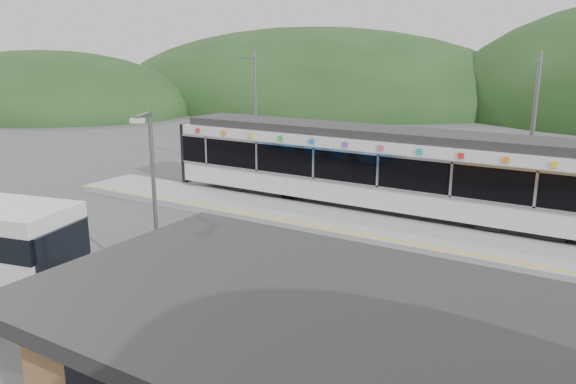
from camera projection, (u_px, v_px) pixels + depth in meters
The scene contains 9 objects.
ground at pixel (280, 246), 20.66m from camera, with size 120.00×120.00×0.00m, color #4C4C4F.
hills at pixel (486, 235), 21.88m from camera, with size 146.00×149.00×26.00m.
platform at pixel (322, 220), 23.34m from camera, with size 26.00×3.20×0.30m, color #9E9E99.
yellow_line at pixel (307, 224), 22.23m from camera, with size 26.00×0.10×0.01m, color yellow.
train at pixel (381, 167), 24.39m from camera, with size 20.44×3.01×3.74m.
catenary_mast_west at pixel (255, 114), 30.37m from camera, with size 0.18×1.80×7.00m.
catenary_mast_east at pixel (532, 133), 23.27m from camera, with size 0.18×1.80×7.00m.
station_shelter at pixel (294, 373), 9.80m from camera, with size 9.20×6.20×3.00m.
lamp_post at pixel (151, 189), 15.67m from camera, with size 0.46×1.02×5.42m.
Camera 1 is at (10.47, -16.48, 7.04)m, focal length 35.00 mm.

